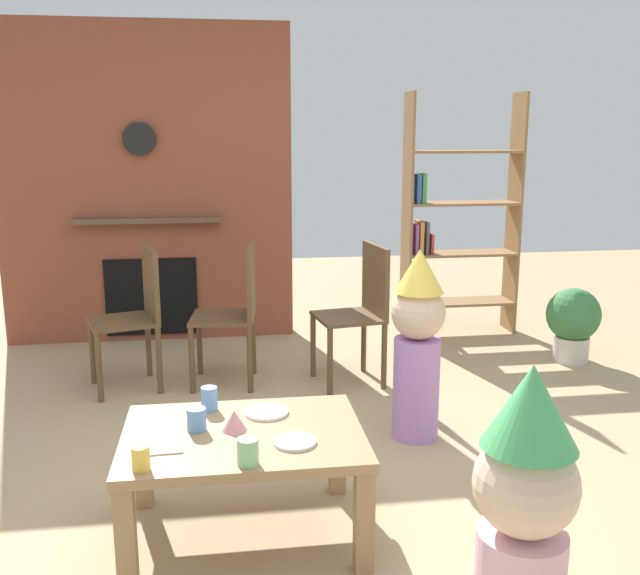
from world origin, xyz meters
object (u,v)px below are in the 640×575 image
paper_cup_near_right (209,399)px  paper_cup_center (248,452)px  child_with_cone_hat (522,535)px  paper_cup_far_left (197,419)px  coffee_table (244,449)px  bookshelf (452,227)px  paper_plate_rear (295,442)px  birthday_cake_slice (234,421)px  dining_chair_right (362,305)px  child_in_pink (418,340)px  dining_chair_middle (237,307)px  dining_chair_left (137,309)px  paper_plate_front (266,412)px  potted_plant_tall (573,321)px  paper_cup_near_left (141,458)px

paper_cup_near_right → paper_cup_center: (0.14, -0.53, -0.00)m
child_with_cone_hat → paper_cup_far_left: bearing=5.0°
coffee_table → bookshelf: bearing=57.6°
paper_plate_rear → birthday_cake_slice: birthday_cake_slice is taller
child_with_cone_hat → dining_chair_right: (0.10, 2.71, -0.03)m
coffee_table → child_in_pink: size_ratio=0.92×
bookshelf → birthday_cake_slice: (-1.78, -2.74, -0.37)m
paper_plate_rear → dining_chair_middle: dining_chair_middle is taller
child_with_cone_hat → paper_cup_center: bearing=9.1°
paper_cup_near_right → dining_chair_left: size_ratio=0.11×
bookshelf → paper_cup_near_right: bookshelf is taller
paper_plate_front → birthday_cake_slice: birthday_cake_slice is taller
coffee_table → dining_chair_left: dining_chair_left is taller
bookshelf → paper_cup_near_right: 3.16m
paper_cup_near_right → child_in_pink: size_ratio=0.10×
coffee_table → child_in_pink: 1.26m
paper_plate_rear → child_with_cone_hat: 1.01m
paper_plate_rear → paper_cup_near_right: bearing=130.3°
birthday_cake_slice → dining_chair_right: size_ratio=0.11×
bookshelf → birthday_cake_slice: size_ratio=19.00×
birthday_cake_slice → dining_chair_right: bearing=63.3°
paper_cup_center → dining_chair_middle: size_ratio=0.11×
dining_chair_right → paper_plate_front: bearing=55.7°
dining_chair_left → potted_plant_tall: bearing=166.2°
bookshelf → paper_plate_front: (-1.65, -2.59, -0.41)m
birthday_cake_slice → dining_chair_left: size_ratio=0.11×
bookshelf → child_in_pink: 2.12m
child_in_pink → potted_plant_tall: size_ratio=1.93×
bookshelf → dining_chair_left: bookshelf is taller
paper_plate_front → child_with_cone_hat: child_with_cone_hat is taller
paper_cup_near_left → birthday_cake_slice: paper_cup_near_left is taller
paper_cup_near_left → dining_chair_right: bearing=59.3°
paper_cup_center → paper_cup_near_right: bearing=104.9°
paper_cup_far_left → bookshelf: bearing=54.6°
paper_cup_near_right → dining_chair_middle: 1.56m
paper_cup_near_right → paper_plate_front: 0.25m
paper_cup_far_left → dining_chair_left: dining_chair_left is taller
paper_cup_near_left → dining_chair_middle: dining_chair_middle is taller
paper_cup_near_left → paper_cup_far_left: 0.36m
paper_cup_near_left → dining_chair_right: size_ratio=0.10×
coffee_table → paper_cup_near_right: (-0.13, 0.25, 0.12)m
child_with_cone_hat → dining_chair_middle: size_ratio=1.14×
child_with_cone_hat → dining_chair_right: 2.71m
paper_cup_near_right → paper_plate_rear: paper_cup_near_right is taller
bookshelf → paper_cup_near_right: (-1.88, -2.51, -0.36)m
dining_chair_left → paper_cup_near_right: bearing=90.8°
dining_chair_middle → dining_chair_left: bearing=3.8°
bookshelf → child_with_cone_hat: bearing=-105.4°
paper_cup_far_left → dining_chair_left: bearing=103.2°
paper_cup_center → birthday_cake_slice: 0.30m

